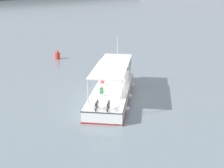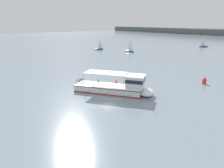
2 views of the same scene
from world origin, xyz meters
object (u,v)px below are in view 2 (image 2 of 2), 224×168
object	(u,v)px
sailboat_outer_anchorage	(99,48)
channel_buoy	(204,81)
sailboat_near_starboard	(130,50)
sailboat_off_stern	(204,46)
ferry_main	(118,87)

from	to	relation	value
sailboat_outer_anchorage	channel_buoy	bearing A→B (deg)	-12.91
channel_buoy	sailboat_near_starboard	bearing A→B (deg)	156.61
sailboat_off_stern	sailboat_outer_anchorage	size ratio (longest dim) A/B	1.00
ferry_main	sailboat_off_stern	size ratio (longest dim) A/B	2.25
ferry_main	channel_buoy	xyz separation A→B (m)	(5.42, 15.89, -0.45)
ferry_main	sailboat_outer_anchorage	size ratio (longest dim) A/B	2.25
channel_buoy	ferry_main	bearing A→B (deg)	-108.85
channel_buoy	sailboat_outer_anchorage	bearing A→B (deg)	167.09
ferry_main	sailboat_near_starboard	bearing A→B (deg)	136.41
sailboat_near_starboard	sailboat_off_stern	bearing A→B (deg)	77.80
sailboat_off_stern	sailboat_outer_anchorage	xyz separation A→B (m)	(-20.71, -42.88, 0.00)
sailboat_off_stern	sailboat_outer_anchorage	distance (m)	47.62
sailboat_near_starboard	channel_buoy	size ratio (longest dim) A/B	3.86
sailboat_off_stern	sailboat_near_starboard	bearing A→B (deg)	-102.20
ferry_main	sailboat_outer_anchorage	world-z (taller)	sailboat_outer_anchorage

